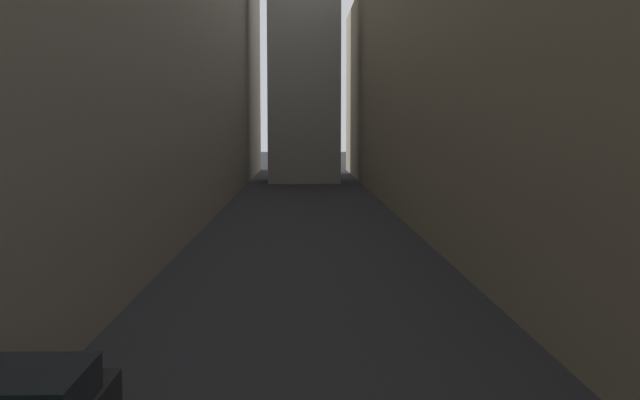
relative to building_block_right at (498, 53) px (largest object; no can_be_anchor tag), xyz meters
name	(u,v)px	position (x,y,z in m)	size (l,w,h in m)	color
ground_plane	(307,224)	(-11.03, -2.00, -9.58)	(264.00, 264.00, 0.00)	#232326
building_block_right	(498,53)	(0.00, 0.00, 0.00)	(11.06, 108.00, 19.15)	gray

